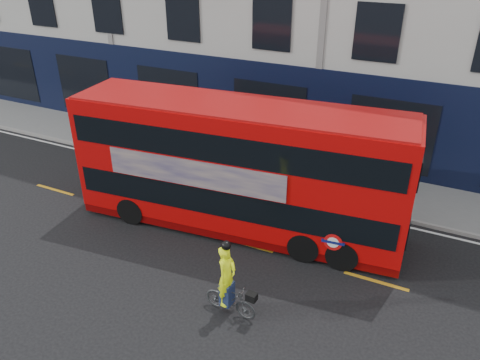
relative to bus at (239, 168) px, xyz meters
The scene contains 7 objects.
ground 3.26m from the bus, 74.23° to the right, with size 120.00×120.00×0.00m, color black.
pavement 4.69m from the bus, 80.88° to the left, with size 60.00×3.00×0.12m, color gray.
kerb 3.43m from the bus, 75.88° to the left, with size 60.00×0.12×0.13m, color gray.
road_edge_line 3.25m from the bus, 74.16° to the left, with size 58.00×0.10×0.01m, color silver.
lane_dashes 2.41m from the bus, 52.13° to the right, with size 58.00×0.12×0.01m, color #C98E17, non-canonical shape.
bus is the anchor object (origin of this frame).
cyclist 4.23m from the bus, 67.92° to the right, with size 1.46×0.63×2.20m.
Camera 1 is at (5.00, -9.33, 8.67)m, focal length 35.00 mm.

